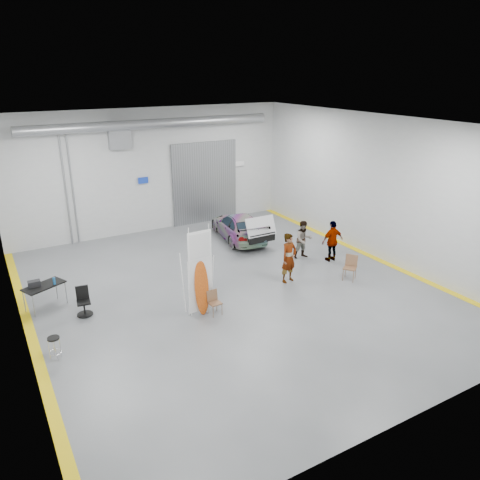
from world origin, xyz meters
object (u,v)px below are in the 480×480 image
sedan_car (239,226)px  folding_chair_near (215,307)px  surfboard_display (201,280)px  person_a (289,258)px  person_b (304,240)px  work_table (41,286)px  shop_stool (55,348)px  person_c (332,241)px  folding_chair_far (349,272)px  office_chair (83,303)px

sedan_car → folding_chair_near: bearing=63.8°
sedan_car → surfboard_display: size_ratio=1.38×
person_a → sedan_car: bearing=70.3°
sedan_car → person_b: person_b is taller
folding_chair_near → surfboard_display: bearing=140.7°
surfboard_display → work_table: (-4.48, 3.02, -0.41)m
surfboard_display → shop_stool: size_ratio=4.46×
work_table → person_c: bearing=-8.1°
surfboard_display → folding_chair_far: surfboard_display is taller
surfboard_display → folding_chair_far: (6.09, -0.42, -0.94)m
sedan_car → person_b: (1.22, -3.46, 0.21)m
sedan_car → folding_chair_far: 6.33m
person_c → surfboard_display: (-6.77, -1.42, 0.36)m
person_c → surfboard_display: surfboard_display is taller
surfboard_display → person_b: bearing=18.2°
person_a → surfboard_display: bearing=177.6°
folding_chair_far → office_chair: 9.77m
person_a → person_b: size_ratio=1.17×
sedan_car → folding_chair_far: sedan_car is taller
shop_stool → folding_chair_near: bearing=0.5°
sedan_car → person_a: size_ratio=2.19×
sedan_car → person_c: size_ratio=2.39×
folding_chair_near → shop_stool: size_ratio=1.19×
person_c → office_chair: size_ratio=1.82×
folding_chair_near → office_chair: size_ratio=0.85×
surfboard_display → sedan_car: bearing=47.8°
shop_stool → office_chair: bearing=60.0°
person_c → surfboard_display: 6.93m
surfboard_display → folding_chair_near: 1.09m
folding_chair_far → shop_stool: 10.76m
person_b → office_chair: person_b is taller
office_chair → folding_chair_near: bearing=-21.8°
surfboard_display → office_chair: 3.97m
person_c → folding_chair_far: size_ratio=1.82×
person_a → surfboard_display: (-3.97, -0.64, 0.28)m
person_a → folding_chair_far: bearing=-38.1°
folding_chair_near → work_table: bearing=142.1°
folding_chair_far → work_table: work_table is taller
person_b → folding_chair_far: bearing=-77.8°
person_c → person_a: bearing=18.6°
person_b → person_c: 1.22m
person_a → person_c: bearing=4.1°
person_a → office_chair: bearing=158.8°
person_b → work_table: bearing=-175.4°
folding_chair_far → office_chair: (-9.49, 2.30, 0.12)m
person_c → folding_chair_far: (-0.68, -1.84, -0.58)m
surfboard_display → shop_stool: bearing=-179.2°
work_table → folding_chair_far: bearing=-18.0°
person_a → folding_chair_near: bearing=-177.6°
folding_chair_far → work_table: size_ratio=0.65×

